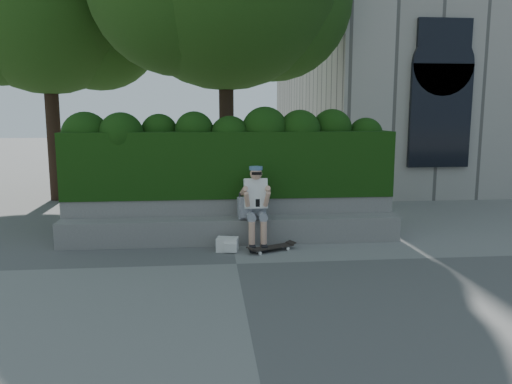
{
  "coord_description": "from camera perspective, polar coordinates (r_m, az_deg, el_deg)",
  "views": [
    {
      "loc": [
        -0.43,
        -7.36,
        2.29
      ],
      "look_at": [
        0.4,
        1.0,
        0.95
      ],
      "focal_mm": 35.0,
      "sensor_mm": 36.0,
      "label": 1
    }
  ],
  "objects": [
    {
      "name": "planter_wall",
      "position": [
        9.3,
        -2.9,
        -2.84
      ],
      "size": [
        6.0,
        0.5,
        0.75
      ],
      "primitive_type": "cube",
      "color": "gray",
      "rests_on": "ground"
    },
    {
      "name": "skateboard",
      "position": [
        8.37,
        1.79,
        -6.34
      ],
      "size": [
        0.79,
        0.5,
        0.08
      ],
      "rotation": [
        0.0,
        0.0,
        0.43
      ],
      "color": "black",
      "rests_on": "ground"
    },
    {
      "name": "bench_ledge",
      "position": [
        8.87,
        -2.74,
        -4.42
      ],
      "size": [
        6.0,
        0.45,
        0.45
      ],
      "primitive_type": "cube",
      "color": "gray",
      "rests_on": "ground"
    },
    {
      "name": "ground",
      "position": [
        7.72,
        -2.25,
        -8.2
      ],
      "size": [
        80.0,
        80.0,
        0.0
      ],
      "primitive_type": "plane",
      "color": "slate",
      "rests_on": "ground"
    },
    {
      "name": "backpack_ground",
      "position": [
        8.39,
        -3.29,
        -6.0
      ],
      "size": [
        0.39,
        0.31,
        0.23
      ],
      "primitive_type": "cube",
      "rotation": [
        0.0,
        0.0,
        -0.2
      ],
      "color": "white",
      "rests_on": "ground"
    },
    {
      "name": "person",
      "position": [
        8.61,
        -0.0,
        -1.23
      ],
      "size": [
        0.4,
        0.76,
        1.38
      ],
      "color": "gray",
      "rests_on": "ground"
    },
    {
      "name": "backpack_plaid",
      "position": [
        8.69,
        -1.18,
        -1.84
      ],
      "size": [
        0.29,
        0.18,
        0.39
      ],
      "primitive_type": "cube",
      "rotation": [
        0.0,
        0.0,
        0.14
      ],
      "color": "#AFAEB3",
      "rests_on": "bench_ledge"
    },
    {
      "name": "hedge",
      "position": [
        9.37,
        -3.01,
        3.29
      ],
      "size": [
        6.0,
        1.0,
        1.2
      ],
      "primitive_type": "cube",
      "color": "black",
      "rests_on": "planter_wall"
    }
  ]
}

